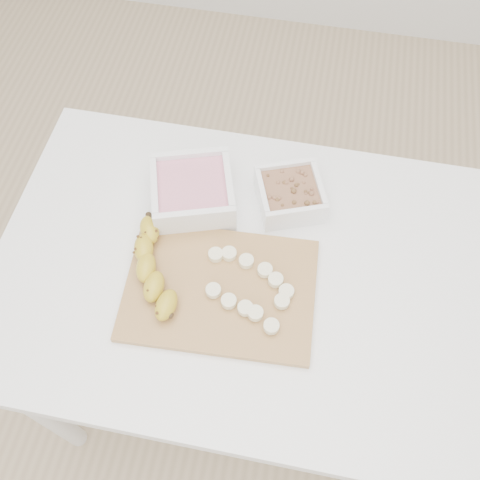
% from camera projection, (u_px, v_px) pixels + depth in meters
% --- Properties ---
extents(ground, '(3.50, 3.50, 0.00)m').
position_uv_depth(ground, '(238.00, 373.00, 1.73)').
color(ground, '#C6AD89').
rests_on(ground, ground).
extents(table, '(1.00, 0.70, 0.75)m').
position_uv_depth(table, '(237.00, 287.00, 1.17)').
color(table, white).
rests_on(table, ground).
extents(bowl_yogurt, '(0.21, 0.21, 0.08)m').
position_uv_depth(bowl_yogurt, '(193.00, 192.00, 1.13)').
color(bowl_yogurt, white).
rests_on(bowl_yogurt, table).
extents(bowl_granola, '(0.17, 0.17, 0.06)m').
position_uv_depth(bowl_granola, '(290.00, 194.00, 1.14)').
color(bowl_granola, white).
rests_on(bowl_granola, table).
extents(cutting_board, '(0.39, 0.28, 0.01)m').
position_uv_depth(cutting_board, '(220.00, 289.00, 1.05)').
color(cutting_board, '#AB7A4E').
rests_on(cutting_board, table).
extents(banana, '(0.12, 0.23, 0.04)m').
position_uv_depth(banana, '(154.00, 269.00, 1.04)').
color(banana, gold).
rests_on(banana, cutting_board).
extents(banana_slices, '(0.18, 0.17, 0.02)m').
position_uv_depth(banana_slices, '(251.00, 287.00, 1.04)').
color(banana_slices, '#F5ECBD').
rests_on(banana_slices, cutting_board).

